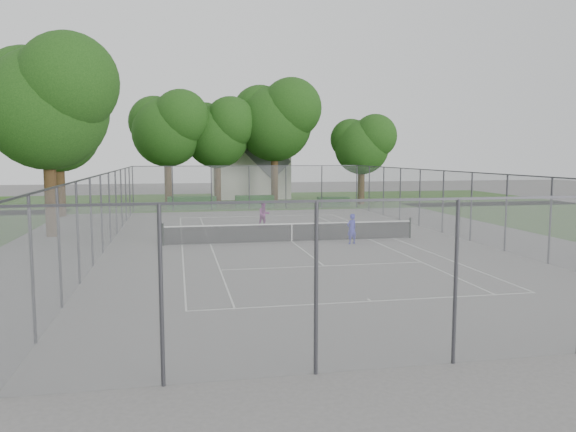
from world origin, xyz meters
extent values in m
plane|color=slate|center=(0.00, 0.00, 0.00)|extent=(120.00, 120.00, 0.00)
cube|color=#274C15|center=(0.00, 26.00, 0.00)|extent=(60.00, 20.00, 0.00)
cube|color=silver|center=(0.00, -11.88, 0.01)|extent=(10.97, 0.06, 0.01)
cube|color=silver|center=(0.00, 11.88, 0.01)|extent=(10.97, 0.06, 0.01)
cube|color=silver|center=(-5.49, 0.00, 0.01)|extent=(0.06, 23.77, 0.01)
cube|color=silver|center=(5.49, 0.00, 0.01)|extent=(0.06, 23.77, 0.01)
cube|color=silver|center=(-4.12, 0.00, 0.01)|extent=(0.06, 23.77, 0.01)
cube|color=silver|center=(4.12, 0.00, 0.01)|extent=(0.06, 23.77, 0.01)
cube|color=silver|center=(0.00, -6.40, 0.01)|extent=(8.23, 0.06, 0.01)
cube|color=silver|center=(0.00, 6.40, 0.01)|extent=(8.23, 0.06, 0.01)
cube|color=silver|center=(0.00, 0.00, 0.01)|extent=(0.06, 12.80, 0.01)
cube|color=silver|center=(0.00, -11.73, 0.01)|extent=(0.06, 0.30, 0.01)
cube|color=silver|center=(0.00, 11.73, 0.01)|extent=(0.06, 0.30, 0.01)
cylinder|color=black|center=(-6.39, 0.00, 0.55)|extent=(0.10, 0.10, 1.10)
cylinder|color=black|center=(6.39, 0.00, 0.55)|extent=(0.10, 0.10, 1.10)
cube|color=black|center=(0.00, 0.00, 0.45)|extent=(12.67, 0.01, 0.86)
cube|color=white|center=(0.00, 0.00, 0.91)|extent=(12.77, 0.03, 0.06)
cube|color=white|center=(0.00, 0.00, 0.44)|extent=(0.05, 0.02, 0.88)
cylinder|color=#38383D|center=(-9.00, 17.00, 1.75)|extent=(0.08, 0.08, 3.50)
cylinder|color=#38383D|center=(9.00, 17.00, 1.75)|extent=(0.08, 0.08, 3.50)
cube|color=slate|center=(0.00, -17.00, 1.75)|extent=(18.00, 0.02, 3.50)
cube|color=slate|center=(0.00, 17.00, 1.75)|extent=(18.00, 0.02, 3.50)
cube|color=slate|center=(-9.00, 0.00, 1.75)|extent=(0.02, 34.00, 3.50)
cube|color=slate|center=(9.00, 0.00, 1.75)|extent=(0.02, 34.00, 3.50)
cube|color=#38383D|center=(0.00, -17.00, 3.50)|extent=(18.00, 0.05, 0.05)
cube|color=#38383D|center=(0.00, 17.00, 3.50)|extent=(18.00, 0.05, 0.05)
cube|color=#38383D|center=(-9.00, 0.00, 3.50)|extent=(0.05, 34.00, 0.05)
cube|color=#38383D|center=(9.00, 0.00, 3.50)|extent=(0.05, 34.00, 0.05)
cylinder|color=#3A2715|center=(-6.42, 22.62, 2.11)|extent=(0.63, 0.63, 4.23)
sphere|color=#15370F|center=(-6.42, 22.62, 6.33)|extent=(6.01, 6.01, 6.01)
sphere|color=#15370F|center=(-5.22, 21.72, 7.54)|extent=(4.81, 4.81, 4.81)
sphere|color=#15370F|center=(-7.47, 23.37, 7.23)|extent=(4.51, 4.51, 4.51)
cylinder|color=#3A2715|center=(-2.07, 23.29, 2.02)|extent=(0.62, 0.62, 4.04)
sphere|color=#15370F|center=(-2.07, 23.29, 6.05)|extent=(5.74, 5.74, 5.74)
sphere|color=#15370F|center=(-0.92, 22.43, 7.20)|extent=(4.59, 4.59, 4.59)
sphere|color=#15370F|center=(-3.07, 24.01, 6.91)|extent=(4.31, 4.31, 4.31)
cylinder|color=#3A2715|center=(3.17, 23.37, 2.39)|extent=(0.65, 0.65, 4.79)
sphere|color=#15370F|center=(3.17, 23.37, 7.17)|extent=(6.81, 6.81, 6.81)
sphere|color=#15370F|center=(4.53, 22.35, 8.53)|extent=(5.45, 5.45, 5.45)
sphere|color=#15370F|center=(1.98, 24.22, 8.19)|extent=(5.11, 5.11, 5.11)
cylinder|color=#3A2715|center=(10.35, 19.86, 1.68)|extent=(0.59, 0.59, 3.36)
sphere|color=#15370F|center=(10.35, 19.86, 5.03)|extent=(4.78, 4.78, 4.78)
sphere|color=#15370F|center=(11.31, 19.15, 5.99)|extent=(3.82, 3.82, 3.82)
sphere|color=#15370F|center=(9.52, 20.46, 5.75)|extent=(3.58, 3.58, 3.58)
cylinder|color=#3A2715|center=(-13.78, 14.64, 2.02)|extent=(0.62, 0.62, 4.03)
sphere|color=#15370F|center=(-13.78, 14.64, 6.04)|extent=(5.74, 5.74, 5.74)
sphere|color=#15370F|center=(-12.63, 13.78, 7.19)|extent=(4.59, 4.59, 4.59)
sphere|color=#15370F|center=(-14.79, 15.35, 6.90)|extent=(4.30, 4.30, 4.30)
cylinder|color=#3A2715|center=(-12.33, 4.37, 2.27)|extent=(0.64, 0.64, 4.54)
sphere|color=#15370F|center=(-12.33, 4.37, 6.79)|extent=(6.45, 6.45, 6.45)
sphere|color=#15370F|center=(-11.04, 3.40, 8.08)|extent=(5.16, 5.16, 5.16)
sphere|color=#15370F|center=(-13.46, 5.18, 7.76)|extent=(4.84, 4.84, 4.84)
cube|color=#184A17|center=(-4.50, 18.70, 0.49)|extent=(3.91, 1.17, 0.98)
cube|color=#184A17|center=(0.64, 18.57, 0.50)|extent=(3.19, 0.91, 1.00)
cube|color=#184A17|center=(7.38, 18.29, 0.40)|extent=(2.67, 0.98, 0.80)
cube|color=silver|center=(1.67, 29.08, 2.76)|extent=(7.36, 5.52, 5.52)
cube|color=#56565B|center=(1.67, 29.08, 5.52)|extent=(7.28, 5.70, 7.28)
imported|color=#2C2CA7|center=(2.76, -1.26, 0.75)|extent=(0.64, 0.53, 1.49)
imported|color=#812B76|center=(-0.50, 6.02, 0.77)|extent=(0.85, 0.72, 1.54)
camera|label=1|loc=(-5.66, -27.58, 4.41)|focal=35.00mm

